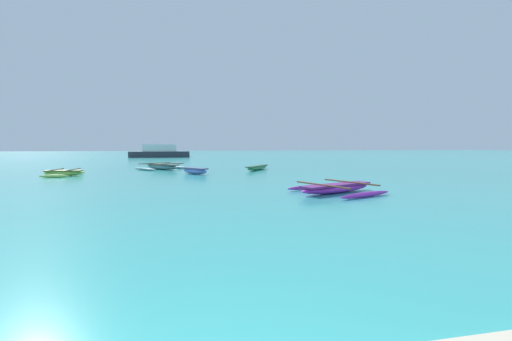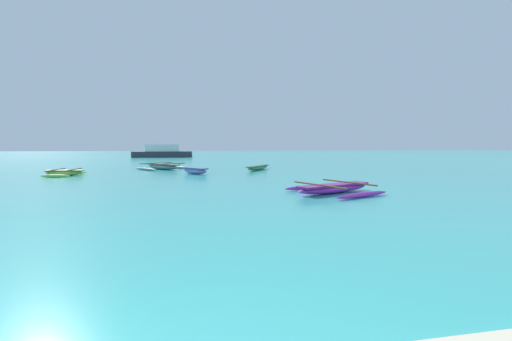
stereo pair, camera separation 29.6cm
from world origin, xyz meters
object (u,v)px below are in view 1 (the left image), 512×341
moored_boat_3 (162,167)px  moored_boat_4 (257,167)px  moored_boat_0 (195,171)px  moored_boat_2 (336,188)px  moored_boat_1 (64,173)px  distant_ferry (160,152)px

moored_boat_3 → moored_boat_4: (7.67, -2.18, -0.04)m
moored_boat_0 → moored_boat_2: size_ratio=0.59×
moored_boat_4 → moored_boat_1: bearing=135.8°
distant_ferry → moored_boat_0: bearing=-82.4°
moored_boat_0 → moored_boat_2: bearing=-7.6°
moored_boat_1 → moored_boat_3: bearing=42.3°
moored_boat_3 → distant_ferry: distant_ferry is taller
moored_boat_2 → moored_boat_3: 17.90m
moored_boat_3 → moored_boat_4: moored_boat_3 is taller
distant_ferry → moored_boat_2: bearing=-77.3°
moored_boat_0 → distant_ferry: size_ratio=0.25×
moored_boat_2 → distant_ferry: distant_ferry is taller
moored_boat_0 → moored_boat_4: size_ratio=0.71×
moored_boat_1 → moored_boat_3: 7.61m
moored_boat_1 → moored_boat_4: size_ratio=0.92×
moored_boat_2 → moored_boat_3: size_ratio=0.91×
moored_boat_1 → moored_boat_4: bearing=14.7°
moored_boat_4 → moored_boat_0: bearing=155.8°
moored_boat_1 → distant_ferry: bearing=87.7°
moored_boat_0 → moored_boat_3: moored_boat_3 is taller
moored_boat_1 → moored_boat_2: 18.07m
moored_boat_0 → moored_boat_3: bearing=171.1°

